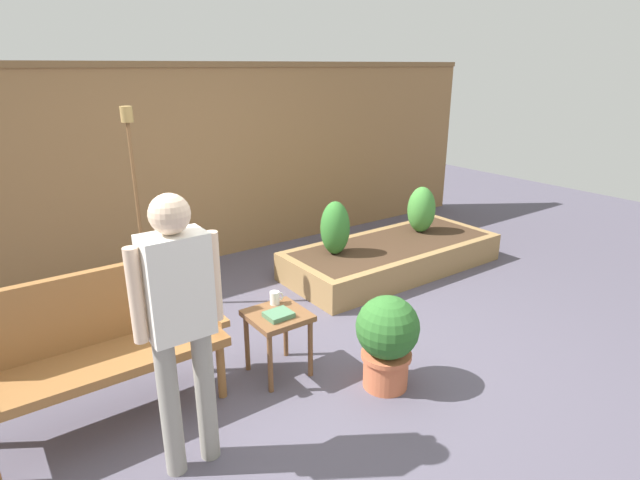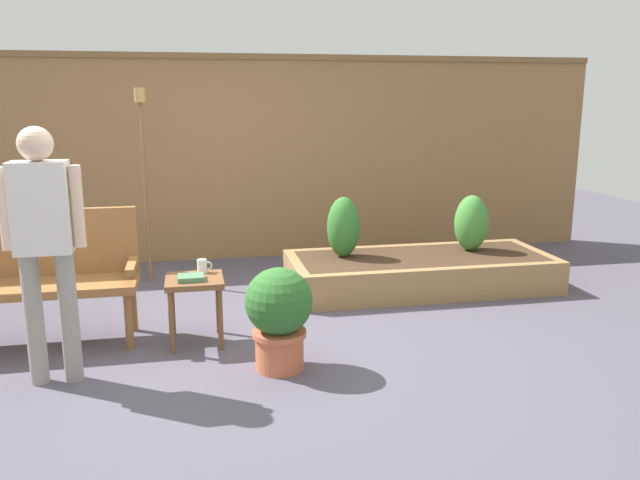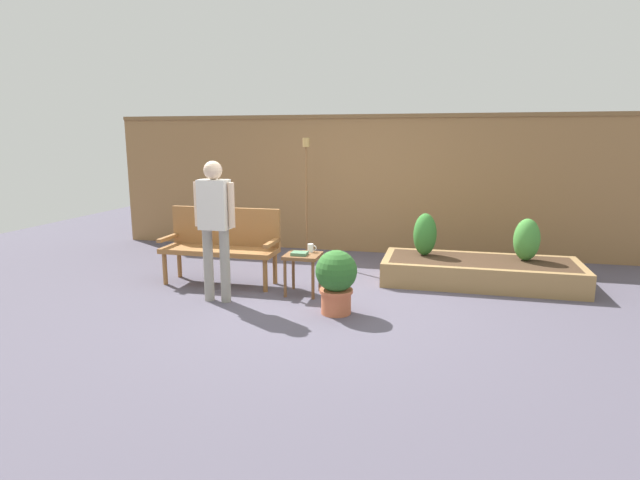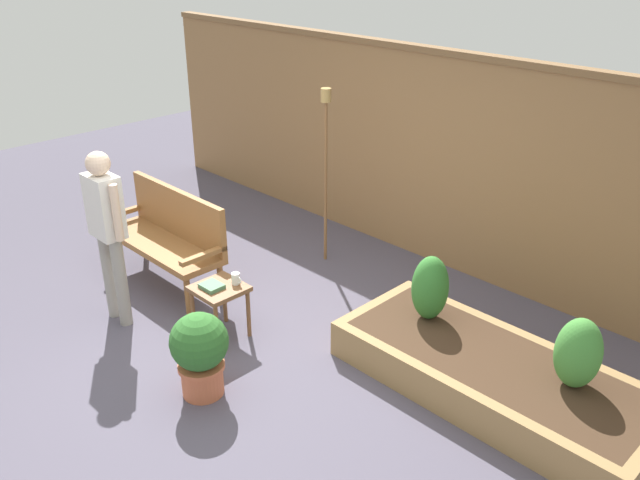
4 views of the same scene
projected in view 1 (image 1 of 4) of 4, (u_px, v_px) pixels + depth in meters
ground_plane at (325, 364)px, 3.81m from camera, size 14.00×14.00×0.00m
fence_back at (181, 167)px, 5.45m from camera, size 8.40×0.14×2.16m
garden_bench at (99, 337)px, 3.12m from camera, size 1.44×0.48×0.94m
side_table at (278, 324)px, 3.59m from camera, size 0.40×0.40×0.48m
cup_on_table at (275, 298)px, 3.68m from camera, size 0.11×0.07×0.10m
book_on_table at (279, 315)px, 3.50m from camera, size 0.18×0.16×0.03m
potted_boxwood at (387, 337)px, 3.45m from camera, size 0.43×0.43×0.67m
raised_planter_bed at (392, 256)px, 5.54m from camera, size 2.40×1.00×0.30m
shrub_near_bench at (335, 228)px, 5.11m from camera, size 0.30×0.30×0.55m
shrub_far_corner at (421, 210)px, 5.79m from camera, size 0.32×0.32×0.53m
tiki_torch at (134, 175)px, 4.37m from camera, size 0.10×0.10×1.80m
person_by_bench at (179, 314)px, 2.57m from camera, size 0.47×0.20×1.56m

